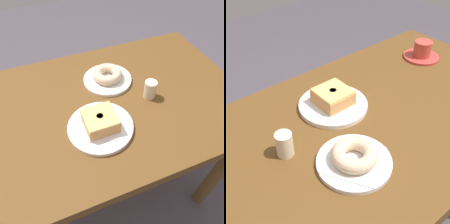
# 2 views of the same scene
# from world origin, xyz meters

# --- Properties ---
(ground_plane) EXTENTS (6.00, 6.00, 0.00)m
(ground_plane) POSITION_xyz_m (0.00, 0.00, 0.00)
(ground_plane) COLOR #4B444C
(table) EXTENTS (1.28, 0.69, 0.78)m
(table) POSITION_xyz_m (0.00, 0.00, 0.67)
(table) COLOR brown
(table) RESTS_ON ground_plane
(plate_glazed_square) EXTENTS (0.22, 0.22, 0.02)m
(plate_glazed_square) POSITION_xyz_m (0.04, -0.11, 0.79)
(plate_glazed_square) COLOR white
(plate_glazed_square) RESTS_ON table
(napkin_glazed_square) EXTENTS (0.16, 0.16, 0.00)m
(napkin_glazed_square) POSITION_xyz_m (0.04, -0.11, 0.79)
(napkin_glazed_square) COLOR white
(napkin_glazed_square) RESTS_ON plate_glazed_square
(donut_glazed_square) EXTENTS (0.10, 0.10, 0.05)m
(donut_glazed_square) POSITION_xyz_m (0.04, -0.11, 0.82)
(donut_glazed_square) COLOR tan
(donut_glazed_square) RESTS_ON napkin_glazed_square
(plate_sugar_ring) EXTENTS (0.20, 0.20, 0.01)m
(plate_sugar_ring) POSITION_xyz_m (0.15, 0.11, 0.78)
(plate_sugar_ring) COLOR white
(plate_sugar_ring) RESTS_ON table
(napkin_sugar_ring) EXTENTS (0.19, 0.19, 0.00)m
(napkin_sugar_ring) POSITION_xyz_m (0.15, 0.11, 0.79)
(napkin_sugar_ring) COLOR white
(napkin_sugar_ring) RESTS_ON plate_sugar_ring
(donut_sugar_ring) EXTENTS (0.12, 0.12, 0.04)m
(donut_sugar_ring) POSITION_xyz_m (0.15, 0.11, 0.81)
(donut_sugar_ring) COLOR beige
(donut_sugar_ring) RESTS_ON napkin_sugar_ring
(sugar_jar) EXTENTS (0.05, 0.05, 0.07)m
(sugar_jar) POSITION_xyz_m (0.26, -0.04, 0.81)
(sugar_jar) COLOR beige
(sugar_jar) RESTS_ON table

